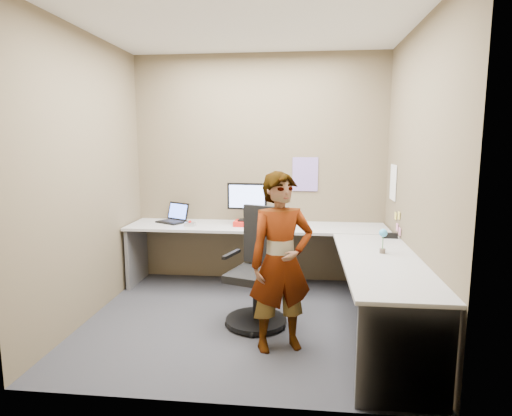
# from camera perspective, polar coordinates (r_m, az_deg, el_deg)

# --- Properties ---
(ground) EXTENTS (3.00, 3.00, 0.00)m
(ground) POSITION_cam_1_polar(r_m,az_deg,el_deg) (4.20, -1.45, -14.82)
(ground) COLOR #28282D
(ground) RESTS_ON ground
(wall_back) EXTENTS (3.00, 0.00, 3.00)m
(wall_back) POSITION_cam_1_polar(r_m,az_deg,el_deg) (5.15, 0.42, 5.14)
(wall_back) COLOR brown
(wall_back) RESTS_ON ground
(wall_right) EXTENTS (0.00, 2.70, 2.70)m
(wall_right) POSITION_cam_1_polar(r_m,az_deg,el_deg) (3.95, 20.62, 3.39)
(wall_right) COLOR brown
(wall_right) RESTS_ON ground
(wall_left) EXTENTS (0.00, 2.70, 2.70)m
(wall_left) POSITION_cam_1_polar(r_m,az_deg,el_deg) (4.32, -21.69, 3.77)
(wall_left) COLOR brown
(wall_left) RESTS_ON ground
(ceiling) EXTENTS (3.00, 3.00, 0.00)m
(ceiling) POSITION_cam_1_polar(r_m,az_deg,el_deg) (3.97, -1.62, 23.63)
(ceiling) COLOR white
(ceiling) RESTS_ON wall_back
(desk) EXTENTS (2.98, 2.58, 0.73)m
(desk) POSITION_cam_1_polar(r_m,az_deg,el_deg) (4.34, 4.96, -5.83)
(desk) COLOR #B2B2B2
(desk) RESTS_ON ground
(paper_ream) EXTENTS (0.30, 0.23, 0.06)m
(paper_ream) POSITION_cam_1_polar(r_m,az_deg,el_deg) (4.90, -1.21, -2.04)
(paper_ream) COLOR red
(paper_ream) RESTS_ON desk
(monitor) EXTENTS (0.46, 0.15, 0.43)m
(monitor) POSITION_cam_1_polar(r_m,az_deg,el_deg) (4.87, -1.20, 1.28)
(monitor) COLOR black
(monitor) RESTS_ON paper_ream
(laptop) EXTENTS (0.40, 0.38, 0.23)m
(laptop) POSITION_cam_1_polar(r_m,az_deg,el_deg) (5.21, -10.82, -1.21)
(laptop) COLOR black
(laptop) RESTS_ON desk
(trackball_mouse) EXTENTS (0.12, 0.08, 0.07)m
(trackball_mouse) POSITION_cam_1_polar(r_m,az_deg,el_deg) (4.92, -8.78, -2.13)
(trackball_mouse) COLOR #B7B7BC
(trackball_mouse) RESTS_ON desk
(origami) EXTENTS (0.10, 0.10, 0.06)m
(origami) POSITION_cam_1_polar(r_m,az_deg,el_deg) (4.73, 3.06, -2.42)
(origami) COLOR white
(origami) RESTS_ON desk
(stapler) EXTENTS (0.15, 0.04, 0.05)m
(stapler) POSITION_cam_1_polar(r_m,az_deg,el_deg) (4.48, 17.43, -3.52)
(stapler) COLOR black
(stapler) RESTS_ON desk
(flower) EXTENTS (0.07, 0.07, 0.22)m
(flower) POSITION_cam_1_polar(r_m,az_deg,el_deg) (3.85, 16.59, -3.73)
(flower) COLOR brown
(flower) RESTS_ON desk
(calendar_purple) EXTENTS (0.30, 0.01, 0.40)m
(calendar_purple) POSITION_cam_1_polar(r_m,az_deg,el_deg) (5.11, 6.57, 4.49)
(calendar_purple) COLOR #846BB7
(calendar_purple) RESTS_ON wall_back
(calendar_white) EXTENTS (0.01, 0.28, 0.38)m
(calendar_white) POSITION_cam_1_polar(r_m,az_deg,el_deg) (4.83, 17.82, 3.26)
(calendar_white) COLOR white
(calendar_white) RESTS_ON wall_right
(sticky_note_a) EXTENTS (0.01, 0.07, 0.07)m
(sticky_note_a) POSITION_cam_1_polar(r_m,az_deg,el_deg) (4.53, 18.52, -0.96)
(sticky_note_a) COLOR #F2E059
(sticky_note_a) RESTS_ON wall_right
(sticky_note_b) EXTENTS (0.01, 0.07, 0.07)m
(sticky_note_b) POSITION_cam_1_polar(r_m,az_deg,el_deg) (4.60, 18.31, -2.45)
(sticky_note_b) COLOR pink
(sticky_note_b) RESTS_ON wall_right
(sticky_note_c) EXTENTS (0.01, 0.07, 0.07)m
(sticky_note_c) POSITION_cam_1_polar(r_m,az_deg,el_deg) (4.49, 18.61, -3.00)
(sticky_note_c) COLOR pink
(sticky_note_c) RESTS_ON wall_right
(sticky_note_d) EXTENTS (0.01, 0.07, 0.07)m
(sticky_note_d) POSITION_cam_1_polar(r_m,az_deg,el_deg) (4.68, 18.12, -1.01)
(sticky_note_d) COLOR #F2E059
(sticky_note_d) RESTS_ON wall_right
(office_chair) EXTENTS (0.61, 0.60, 1.07)m
(office_chair) POSITION_cam_1_polar(r_m,az_deg,el_deg) (4.02, 0.39, -9.25)
(office_chair) COLOR black
(office_chair) RESTS_ON ground
(person) EXTENTS (0.62, 0.52, 1.46)m
(person) POSITION_cam_1_polar(r_m,az_deg,el_deg) (3.47, 3.37, -7.23)
(person) COLOR #999399
(person) RESTS_ON ground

